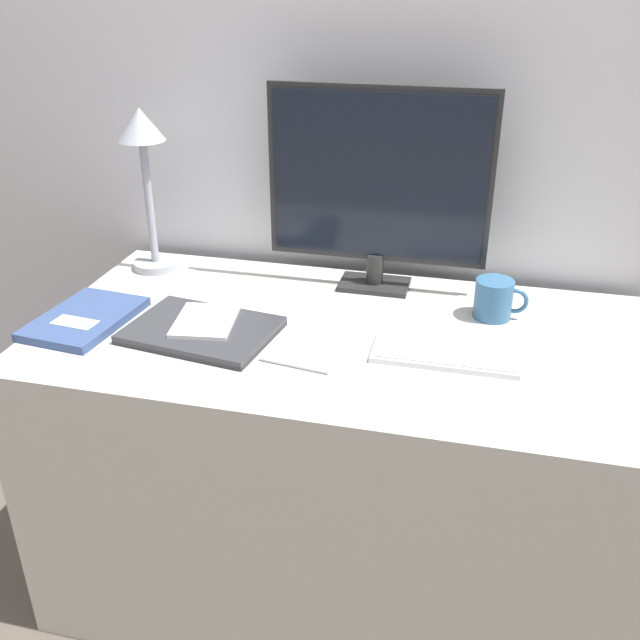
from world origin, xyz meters
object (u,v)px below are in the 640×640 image
Objects in this scene: keyboard at (445,354)px; desk_lamp at (144,159)px; notebook at (85,319)px; coffee_mug at (494,299)px; ereader at (205,321)px; monitor at (378,184)px; pen at (294,365)px; laptop at (202,330)px.

desk_lamp is (-0.78, 0.30, 0.28)m from keyboard.
keyboard is 0.80m from notebook.
ereader is at bearing -160.21° from coffee_mug.
desk_lamp is (-0.58, -0.02, 0.03)m from monitor.
notebook is 1.87× the size of pen.
desk_lamp is (-0.26, 0.31, 0.27)m from ereader.
ereader is at bearing 155.31° from pen.
keyboard is at bearing 21.21° from pen.
laptop is (-0.32, -0.34, -0.25)m from monitor.
monitor is 3.56× the size of pen.
pen is (-0.38, -0.32, -0.04)m from coffee_mug.
notebook is 0.51m from pen.
monitor is 1.78× the size of keyboard.
ereader reaches higher than notebook.
monitor is 0.38m from coffee_mug.
keyboard reaches higher than pen.
monitor is 0.51m from pen.
keyboard is 0.72× the size of desk_lamp.
notebook is (-0.01, -0.33, -0.28)m from desk_lamp.
desk_lamp is at bearing -178.20° from monitor.
ereader is at bearing -134.24° from monitor.
laptop is 0.02m from ereader.
laptop is at bearing -132.98° from monitor.
coffee_mug is at bearing 67.17° from keyboard.
monitor reaches higher than pen.
ereader is 1.20× the size of pen.
ereader is 1.48× the size of coffee_mug.
keyboard is 0.23m from coffee_mug.
coffee_mug is at bearing 15.43° from notebook.
monitor reaches higher than notebook.
monitor is 1.58× the size of laptop.
coffee_mug is at bearing 40.54° from pen.
desk_lamp is 0.44m from notebook.
pen is (-0.29, -0.11, -0.00)m from keyboard.
monitor is 2.98× the size of ereader.
ereader is (-0.32, -0.33, -0.24)m from monitor.
keyboard is 0.52m from ereader.
coffee_mug is (0.87, -0.09, -0.25)m from desk_lamp.
monitor is 1.28× the size of desk_lamp.
keyboard is 2.00× the size of pen.
ereader is at bearing 81.76° from laptop.
notebook is at bearing -149.44° from monitor.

